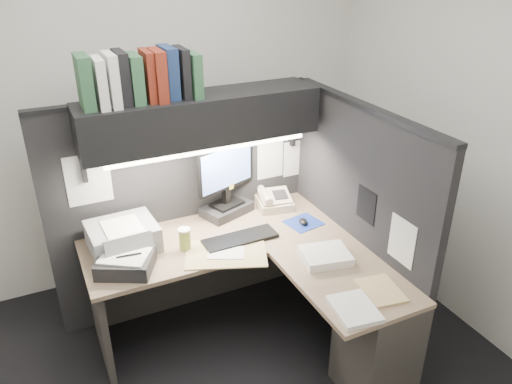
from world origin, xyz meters
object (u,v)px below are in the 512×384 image
(monitor, at_px, (226,187))
(desk, at_px, (295,305))
(telephone, at_px, (274,201))
(coffee_cup, at_px, (185,240))
(printer, at_px, (123,236))
(notebook_stack, at_px, (126,263))
(keyboard, at_px, (240,239))
(overhead_shelf, at_px, (201,118))

(monitor, bearing_deg, desk, -102.23)
(telephone, xyz_separation_m, coffee_cup, (-0.79, -0.28, 0.02))
(printer, bearing_deg, notebook_stack, -102.17)
(desk, relative_size, printer, 4.06)
(monitor, xyz_separation_m, notebook_stack, (-0.82, -0.40, -0.16))
(telephone, bearing_deg, coffee_cup, -149.64)
(monitor, bearing_deg, printer, 169.99)
(telephone, distance_m, printer, 1.14)
(coffee_cup, bearing_deg, printer, 151.58)
(monitor, bearing_deg, telephone, -28.25)
(desk, distance_m, coffee_cup, 0.81)
(printer, distance_m, notebook_stack, 0.26)
(desk, xyz_separation_m, notebook_stack, (-0.94, 0.42, 0.33))
(keyboard, xyz_separation_m, telephone, (0.42, 0.33, 0.04))
(overhead_shelf, relative_size, coffee_cup, 11.09)
(keyboard, bearing_deg, coffee_cup, 171.20)
(desk, xyz_separation_m, monitor, (-0.11, 0.82, 0.50))
(overhead_shelf, bearing_deg, telephone, 1.62)
(coffee_cup, distance_m, notebook_stack, 0.40)
(notebook_stack, bearing_deg, monitor, 25.90)
(notebook_stack, bearing_deg, keyboard, 1.38)
(monitor, height_order, coffee_cup, monitor)
(overhead_shelf, distance_m, printer, 0.91)
(telephone, xyz_separation_m, notebook_stack, (-1.18, -0.35, -0.00))
(printer, bearing_deg, monitor, 7.17)
(keyboard, height_order, coffee_cup, coffee_cup)
(keyboard, height_order, telephone, telephone)
(telephone, bearing_deg, desk, -96.86)
(telephone, bearing_deg, monitor, -177.24)
(telephone, relative_size, printer, 0.61)
(keyboard, height_order, printer, printer)
(monitor, distance_m, notebook_stack, 0.93)
(keyboard, relative_size, printer, 1.19)
(overhead_shelf, bearing_deg, desk, -68.21)
(overhead_shelf, height_order, monitor, overhead_shelf)
(telephone, bearing_deg, notebook_stack, -152.76)
(monitor, bearing_deg, coffee_cup, -162.52)
(desk, height_order, printer, printer)
(telephone, bearing_deg, keyboard, -131.31)
(telephone, height_order, notebook_stack, telephone)
(desk, distance_m, monitor, 0.97)
(monitor, xyz_separation_m, coffee_cup, (-0.43, -0.33, -0.14))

